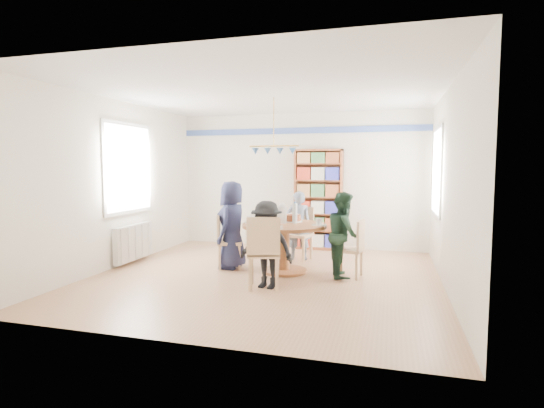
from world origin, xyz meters
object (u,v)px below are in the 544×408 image
(chair_right, at_px, (354,246))
(radiator, at_px, (134,242))
(chair_near, at_px, (264,249))
(chair_left, at_px, (225,238))
(person_left, at_px, (232,225))
(person_near, at_px, (267,245))
(bookshelf, at_px, (318,200))
(chair_far, at_px, (301,230))
(person_right, at_px, (344,234))
(dining_table, at_px, (284,236))
(person_far, at_px, (298,226))

(chair_right, bearing_deg, radiator, -179.63)
(chair_right, xyz_separation_m, chair_near, (-1.10, -0.94, 0.07))
(chair_left, distance_m, chair_right, 2.05)
(person_left, bearing_deg, person_near, 44.80)
(chair_right, relative_size, bookshelf, 0.43)
(chair_far, height_order, person_right, person_right)
(chair_left, bearing_deg, chair_near, -46.29)
(chair_left, bearing_deg, radiator, -177.48)
(chair_left, distance_m, person_right, 1.91)
(chair_left, relative_size, bookshelf, 0.44)
(chair_right, height_order, chair_far, chair_far)
(person_left, distance_m, person_right, 1.79)
(chair_near, distance_m, person_right, 1.35)
(dining_table, bearing_deg, person_left, 178.10)
(person_right, height_order, bookshelf, bookshelf)
(person_far, bearing_deg, chair_near, 76.95)
(person_near, bearing_deg, person_left, 142.98)
(dining_table, height_order, person_far, person_far)
(chair_right, height_order, person_right, person_right)
(person_right, bearing_deg, chair_left, 76.20)
(chair_near, bearing_deg, person_right, 44.96)
(dining_table, relative_size, chair_near, 1.33)
(chair_right, bearing_deg, chair_left, 178.65)
(person_left, xyz_separation_m, person_far, (0.90, 0.89, -0.10))
(radiator, height_order, person_near, person_near)
(chair_near, relative_size, person_right, 0.78)
(person_near, bearing_deg, bookshelf, 96.38)
(chair_left, relative_size, chair_far, 0.94)
(chair_far, height_order, bookshelf, bookshelf)
(chair_far, distance_m, person_near, 1.89)
(chair_right, bearing_deg, chair_far, 134.74)
(radiator, height_order, chair_left, chair_left)
(chair_near, height_order, person_far, person_far)
(dining_table, bearing_deg, chair_near, -92.17)
(dining_table, bearing_deg, chair_right, -2.12)
(chair_left, relative_size, chair_near, 0.89)
(chair_right, distance_m, person_right, 0.22)
(radiator, height_order, person_right, person_right)
(chair_right, xyz_separation_m, bookshelf, (-0.86, 2.02, 0.50))
(dining_table, relative_size, person_far, 1.08)
(chair_left, distance_m, chair_far, 1.42)
(radiator, xyz_separation_m, person_far, (2.65, 0.98, 0.25))
(dining_table, bearing_deg, radiator, -178.62)
(person_far, bearing_deg, chair_right, 126.12)
(dining_table, bearing_deg, person_far, 88.46)
(chair_left, bearing_deg, bookshelf, 58.96)
(dining_table, height_order, bookshelf, bookshelf)
(person_right, bearing_deg, chair_near, 122.47)
(chair_near, xyz_separation_m, bookshelf, (0.24, 2.96, 0.43))
(chair_right, relative_size, person_far, 0.71)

